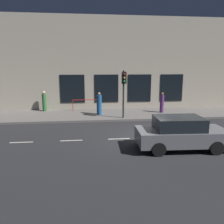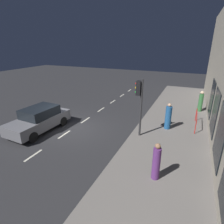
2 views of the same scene
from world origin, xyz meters
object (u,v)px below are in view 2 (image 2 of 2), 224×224
at_px(pedestrian_0, 156,163).
at_px(pedestrian_1, 168,117).
at_px(pedestrian_2, 201,102).
at_px(traffic_light, 139,97).
at_px(parked_car_0, 39,119).

relative_size(pedestrian_0, pedestrian_1, 0.94).
bearing_deg(pedestrian_2, traffic_light, 172.36).
distance_m(pedestrian_0, pedestrian_2, 9.95).
relative_size(parked_car_0, pedestrian_2, 2.51).
bearing_deg(pedestrian_0, parked_car_0, 109.27).
xyz_separation_m(pedestrian_0, pedestrian_2, (1.72, 9.80, 0.04)).
xyz_separation_m(traffic_light, pedestrian_1, (1.56, 1.70, -1.66)).
xyz_separation_m(traffic_light, pedestrian_0, (1.82, -3.52, -1.70)).
bearing_deg(pedestrian_1, traffic_light, 108.53).
distance_m(pedestrian_1, pedestrian_2, 4.99).
height_order(parked_car_0, pedestrian_0, pedestrian_0).
distance_m(pedestrian_0, pedestrian_1, 5.23).
bearing_deg(parked_car_0, pedestrian_1, -153.47).
height_order(pedestrian_1, pedestrian_2, pedestrian_1).
bearing_deg(parked_car_0, traffic_light, -161.70).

